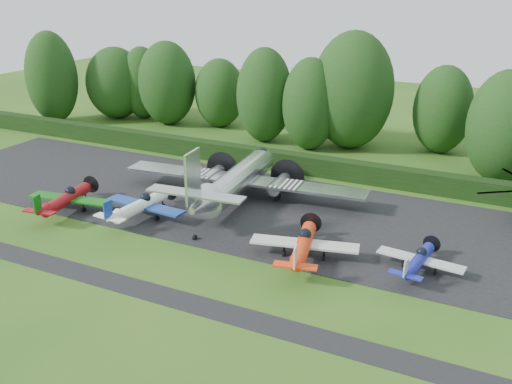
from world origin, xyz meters
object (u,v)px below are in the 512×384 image
at_px(light_plane_orange, 304,245).
at_px(transport_plane, 236,180).
at_px(light_plane_white, 141,205).
at_px(light_plane_blue, 419,260).
at_px(light_plane_red, 66,199).

bearing_deg(light_plane_orange, transport_plane, 153.71).
relative_size(light_plane_white, light_plane_blue, 1.26).
xyz_separation_m(transport_plane, light_plane_red, (-12.34, -8.63, -0.87)).
xyz_separation_m(transport_plane, light_plane_orange, (9.78, -8.04, -0.83)).
relative_size(transport_plane, light_plane_red, 2.90).
bearing_deg(light_plane_white, light_plane_orange, -8.21).
bearing_deg(light_plane_red, light_plane_white, 21.84).
height_order(light_plane_white, light_plane_orange, light_plane_orange).
distance_m(light_plane_orange, light_plane_blue, 8.15).
bearing_deg(light_plane_blue, light_plane_red, 178.16).
distance_m(light_plane_red, light_plane_white, 7.01).
bearing_deg(light_plane_blue, light_plane_white, 175.59).
xyz_separation_m(light_plane_red, light_plane_white, (6.83, 1.59, 0.00)).
xyz_separation_m(transport_plane, light_plane_blue, (17.73, -6.23, -1.12)).
xyz_separation_m(light_plane_red, light_plane_orange, (22.12, 0.59, 0.04)).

